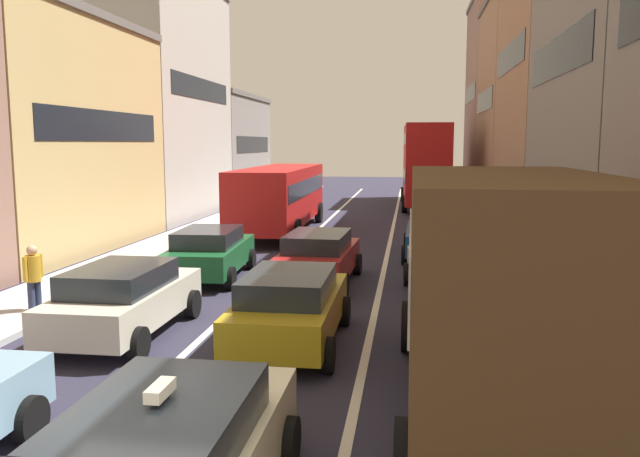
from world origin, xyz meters
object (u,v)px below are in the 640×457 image
at_px(wagon_left_lane_second, 124,298).
at_px(bus_mid_queue_primary, 280,193).
at_px(sedan_right_lane_behind_truck, 448,269).
at_px(bus_far_queue_secondary, 425,162).
at_px(sedan_centre_lane_second, 290,306).
at_px(removalist_box_truck, 497,286).
at_px(wagon_right_lane_far, 433,235).
at_px(pedestrian_near_kerb, 33,276).
at_px(hatchback_centre_lane_third, 319,256).
at_px(sedan_left_lane_third, 210,252).

height_order(wagon_left_lane_second, bus_mid_queue_primary, bus_mid_queue_primary).
height_order(sedan_right_lane_behind_truck, bus_far_queue_secondary, bus_far_queue_secondary).
relative_size(sedan_centre_lane_second, wagon_left_lane_second, 1.00).
bearing_deg(removalist_box_truck, wagon_right_lane_far, 1.89).
bearing_deg(bus_far_queue_secondary, pedestrian_near_kerb, 159.23).
relative_size(hatchback_centre_lane_third, pedestrian_near_kerb, 2.63).
distance_m(sedan_centre_lane_second, pedestrian_near_kerb, 6.35).
height_order(bus_mid_queue_primary, bus_far_queue_secondary, bus_far_queue_secondary).
distance_m(removalist_box_truck, sedan_right_lane_behind_truck, 7.27).
relative_size(bus_mid_queue_primary, bus_far_queue_secondary, 1.00).
bearing_deg(bus_mid_queue_primary, sedan_centre_lane_second, -168.41).
xyz_separation_m(wagon_right_lane_far, pedestrian_near_kerb, (-9.31, -8.94, 0.15)).
bearing_deg(sedan_right_lane_behind_truck, wagon_right_lane_far, -1.90).
bearing_deg(sedan_left_lane_third, hatchback_centre_lane_third, -98.53).
bearing_deg(sedan_centre_lane_second, bus_mid_queue_primary, 12.21).
distance_m(sedan_centre_lane_second, bus_mid_queue_primary, 16.12).
bearing_deg(sedan_centre_lane_second, removalist_box_truck, -130.11).
bearing_deg(wagon_right_lane_far, sedan_right_lane_behind_truck, -177.39).
bearing_deg(removalist_box_truck, sedan_centre_lane_second, 50.11).
bearing_deg(wagon_right_lane_far, sedan_centre_lane_second, 163.96).
bearing_deg(wagon_right_lane_far, bus_mid_queue_primary, 50.68).
bearing_deg(wagon_left_lane_second, bus_far_queue_secondary, -13.53).
relative_size(sedan_left_lane_third, pedestrian_near_kerb, 2.65).
relative_size(sedan_right_lane_behind_truck, wagon_right_lane_far, 1.02).
bearing_deg(hatchback_centre_lane_third, wagon_left_lane_second, 150.91).
distance_m(sedan_left_lane_third, sedan_right_lane_behind_truck, 6.97).
xyz_separation_m(wagon_left_lane_second, bus_far_queue_secondary, (6.66, 27.66, 2.03)).
xyz_separation_m(bus_mid_queue_primary, bus_far_queue_secondary, (6.60, 12.08, 1.07)).
distance_m(hatchback_centre_lane_third, sedan_left_lane_third, 3.28).
relative_size(hatchback_centre_lane_third, bus_far_queue_secondary, 0.41).
bearing_deg(wagon_left_lane_second, sedan_right_lane_behind_truck, -58.90).
xyz_separation_m(hatchback_centre_lane_third, bus_mid_queue_primary, (-3.21, 10.20, 0.96)).
bearing_deg(pedestrian_near_kerb, hatchback_centre_lane_third, -128.32).
bearing_deg(bus_mid_queue_primary, removalist_box_truck, -160.32).
bearing_deg(hatchback_centre_lane_third, bus_mid_queue_primary, 19.67).
bearing_deg(sedan_left_lane_third, removalist_box_truck, -144.55).
height_order(bus_mid_queue_primary, pedestrian_near_kerb, bus_mid_queue_primary).
bearing_deg(sedan_right_lane_behind_truck, bus_far_queue_secondary, -3.35).
bearing_deg(bus_far_queue_secondary, sedan_left_lane_third, 161.83).
xyz_separation_m(sedan_left_lane_third, sedan_right_lane_behind_truck, (6.78, -1.59, 0.00)).
bearing_deg(pedestrian_near_kerb, wagon_right_lane_far, -119.93).
height_order(wagon_left_lane_second, pedestrian_near_kerb, pedestrian_near_kerb).
relative_size(sedan_right_lane_behind_truck, bus_far_queue_secondary, 0.42).
xyz_separation_m(sedan_centre_lane_second, wagon_right_lane_far, (3.10, 10.20, 0.00)).
relative_size(sedan_right_lane_behind_truck, bus_mid_queue_primary, 0.42).
relative_size(removalist_box_truck, sedan_centre_lane_second, 1.79).
height_order(sedan_right_lane_behind_truck, bus_mid_queue_primary, bus_mid_queue_primary).
xyz_separation_m(sedan_left_lane_third, pedestrian_near_kerb, (-2.71, -4.56, 0.15)).
xyz_separation_m(removalist_box_truck, wagon_left_lane_second, (-7.02, 3.08, -1.18)).
distance_m(wagon_right_lane_far, bus_far_queue_secondary, 17.72).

